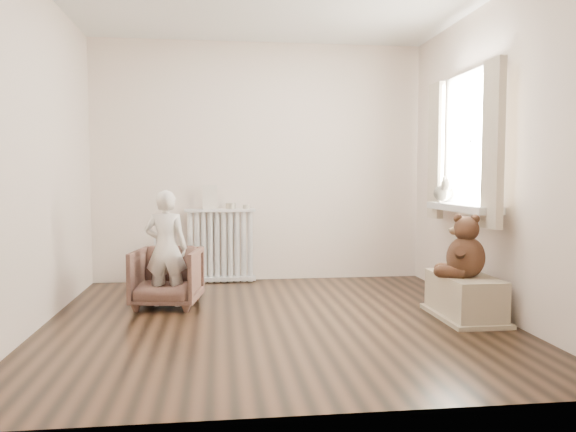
{
  "coord_description": "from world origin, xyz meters",
  "views": [
    {
      "loc": [
        -0.45,
        -4.38,
        1.14
      ],
      "look_at": [
        0.15,
        0.45,
        0.8
      ],
      "focal_mm": 35.0,
      "sensor_mm": 36.0,
      "label": 1
    }
  ],
  "objects": [
    {
      "name": "window",
      "position": [
        1.76,
        0.3,
        1.45
      ],
      "size": [
        0.03,
        0.9,
        1.1
      ],
      "primitive_type": "cube",
      "color": "white",
      "rests_on": "right_wall"
    },
    {
      "name": "tin_b",
      "position": [
        -0.15,
        1.68,
        0.82
      ],
      "size": [
        0.08,
        0.08,
        0.04
      ],
      "primitive_type": "cylinder",
      "color": "#A59E8C",
      "rests_on": "radiator"
    },
    {
      "name": "armchair",
      "position": [
        -0.9,
        0.59,
        0.26
      ],
      "size": [
        0.64,
        0.65,
        0.52
      ],
      "primitive_type": "imported",
      "rotation": [
        0.0,
        0.0,
        -0.16
      ],
      "color": "brown",
      "rests_on": "floor"
    },
    {
      "name": "window_sill",
      "position": [
        1.67,
        0.3,
        0.87
      ],
      "size": [
        0.22,
        1.1,
        0.06
      ],
      "primitive_type": "cube",
      "color": "silver",
      "rests_on": "right_wall"
    },
    {
      "name": "plush_cat",
      "position": [
        1.66,
        0.7,
        1.0
      ],
      "size": [
        0.18,
        0.28,
        0.24
      ],
      "primitive_type": null,
      "rotation": [
        0.0,
        0.0,
        0.03
      ],
      "color": "slate",
      "rests_on": "window_sill"
    },
    {
      "name": "back_wall",
      "position": [
        0.0,
        1.8,
        1.3
      ],
      "size": [
        3.6,
        0.02,
        2.6
      ],
      "primitive_type": "cube",
      "color": "white",
      "rests_on": "ground"
    },
    {
      "name": "curtain_right",
      "position": [
        1.65,
        0.87,
        1.39
      ],
      "size": [
        0.06,
        0.26,
        1.3
      ],
      "primitive_type": "cube",
      "color": "beige",
      "rests_on": "right_wall"
    },
    {
      "name": "radiator",
      "position": [
        -0.43,
        1.68,
        0.39
      ],
      "size": [
        0.76,
        0.14,
        0.8
      ],
      "primitive_type": "cube",
      "color": "silver",
      "rests_on": "floor"
    },
    {
      "name": "teddy_bear",
      "position": [
        1.49,
        -0.18,
        0.67
      ],
      "size": [
        0.49,
        0.44,
        0.49
      ],
      "primitive_type": null,
      "rotation": [
        0.0,
        0.0,
        -0.41
      ],
      "color": "#361F13",
      "rests_on": "toy_bench"
    },
    {
      "name": "floor",
      "position": [
        0.0,
        0.0,
        0.0
      ],
      "size": [
        3.6,
        3.6,
        0.01
      ],
      "primitive_type": "cube",
      "color": "black",
      "rests_on": "ground"
    },
    {
      "name": "toy_bench",
      "position": [
        1.52,
        -0.12,
        0.2
      ],
      "size": [
        0.39,
        0.74,
        0.35
      ],
      "primitive_type": "cube",
      "color": "#C2B494",
      "rests_on": "floor"
    },
    {
      "name": "curtain_left",
      "position": [
        1.65,
        -0.27,
        1.39
      ],
      "size": [
        0.06,
        0.26,
        1.3
      ],
      "primitive_type": "cube",
      "color": "beige",
      "rests_on": "right_wall"
    },
    {
      "name": "tin_a",
      "position": [
        -0.32,
        1.68,
        0.83
      ],
      "size": [
        0.11,
        0.11,
        0.06
      ],
      "primitive_type": "cylinder",
      "color": "#A59E8C",
      "rests_on": "radiator"
    },
    {
      "name": "paper_doll",
      "position": [
        -0.54,
        1.68,
        0.93
      ],
      "size": [
        0.16,
        0.01,
        0.26
      ],
      "primitive_type": "cube",
      "color": "beige",
      "rests_on": "radiator"
    },
    {
      "name": "right_wall",
      "position": [
        1.8,
        0.0,
        1.3
      ],
      "size": [
        0.02,
        3.6,
        2.6
      ],
      "primitive_type": "cube",
      "color": "white",
      "rests_on": "ground"
    },
    {
      "name": "toy_vanity",
      "position": [
        -1.03,
        1.65,
        0.28
      ],
      "size": [
        0.33,
        0.23,
        0.51
      ],
      "primitive_type": "cube",
      "color": "silver",
      "rests_on": "floor"
    },
    {
      "name": "child",
      "position": [
        -0.9,
        0.54,
        0.52
      ],
      "size": [
        0.4,
        0.3,
        1.01
      ],
      "primitive_type": "imported",
      "rotation": [
        0.0,
        0.0,
        2.98
      ],
      "color": "white",
      "rests_on": "armchair"
    },
    {
      "name": "front_wall",
      "position": [
        0.0,
        -1.8,
        1.3
      ],
      "size": [
        3.6,
        0.02,
        2.6
      ],
      "primitive_type": "cube",
      "color": "white",
      "rests_on": "ground"
    },
    {
      "name": "left_wall",
      "position": [
        -1.8,
        0.0,
        1.3
      ],
      "size": [
        0.02,
        3.6,
        2.6
      ],
      "primitive_type": "cube",
      "color": "white",
      "rests_on": "ground"
    }
  ]
}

